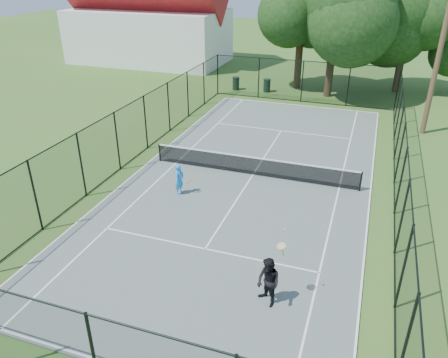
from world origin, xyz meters
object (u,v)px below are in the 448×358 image
(trash_bin_right, at_px, (267,85))
(player_black, at_px, (268,282))
(tennis_net, at_px, (253,165))
(player_blue, at_px, (180,179))
(utility_pole, at_px, (438,61))
(trash_bin_left, at_px, (236,83))

(trash_bin_right, relative_size, player_black, 0.39)
(tennis_net, height_order, player_blue, player_blue)
(player_black, bearing_deg, player_blue, 134.30)
(tennis_net, distance_m, player_black, 8.84)
(utility_pole, distance_m, player_black, 18.49)
(trash_bin_right, distance_m, utility_pole, 13.10)
(trash_bin_left, distance_m, trash_bin_right, 2.51)
(player_black, bearing_deg, utility_pole, 72.98)
(tennis_net, bearing_deg, player_blue, -132.08)
(player_blue, distance_m, player_black, 7.71)
(utility_pole, bearing_deg, trash_bin_left, 157.85)
(trash_bin_left, xyz_separation_m, utility_pole, (13.64, -5.55, 3.78))
(player_blue, bearing_deg, player_black, -45.70)
(tennis_net, xyz_separation_m, player_black, (2.80, -8.37, 0.30))
(trash_bin_left, relative_size, player_black, 0.39)
(tennis_net, height_order, player_black, player_black)
(utility_pole, height_order, player_black, utility_pole)
(trash_bin_left, bearing_deg, player_blue, -80.41)
(utility_pole, distance_m, player_blue, 16.36)
(trash_bin_right, distance_m, player_blue, 17.62)
(tennis_net, relative_size, trash_bin_right, 9.90)
(trash_bin_right, relative_size, utility_pole, 0.12)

